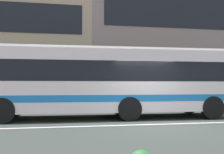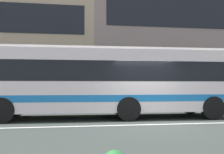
{
  "view_description": "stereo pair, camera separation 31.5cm",
  "coord_description": "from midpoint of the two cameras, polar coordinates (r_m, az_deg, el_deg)",
  "views": [
    {
      "loc": [
        -3.25,
        -9.25,
        1.48
      ],
      "look_at": [
        -1.13,
        2.73,
        1.87
      ],
      "focal_mm": 40.98,
      "sensor_mm": 36.0,
      "label": 1
    },
    {
      "loc": [
        -2.94,
        -9.3,
        1.48
      ],
      "look_at": [
        -1.13,
        2.73,
        1.87
      ],
      "focal_mm": 40.98,
      "sensor_mm": 36.0,
      "label": 2
    }
  ],
  "objects": [
    {
      "name": "ground_plane",
      "position": [
        9.89,
        9.95,
        -10.42
      ],
      "size": [
        160.0,
        160.0,
        0.0
      ],
      "primitive_type": "plane",
      "color": "#353B38"
    },
    {
      "name": "lane_centre_line",
      "position": [
        9.89,
        9.95,
        -10.4
      ],
      "size": [
        60.0,
        0.16,
        0.01
      ],
      "primitive_type": "cube",
      "color": "silver",
      "rests_on": "ground_plane"
    },
    {
      "name": "hedge_row_far",
      "position": [
        15.99,
        10.8,
        -5.63
      ],
      "size": [
        19.13,
        1.1,
        0.83
      ],
      "primitive_type": "cube",
      "color": "#1F6029",
      "rests_on": "ground_plane"
    },
    {
      "name": "apartment_block_right",
      "position": [
        28.15,
        19.43,
        7.96
      ],
      "size": [
        22.84,
        11.51,
        12.43
      ],
      "color": "gray",
      "rests_on": "ground_plane"
    },
    {
      "name": "transit_bus",
      "position": [
        11.65,
        0.22,
        -0.67
      ],
      "size": [
        10.77,
        2.83,
        3.11
      ],
      "color": "silver",
      "rests_on": "ground_plane"
    }
  ]
}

